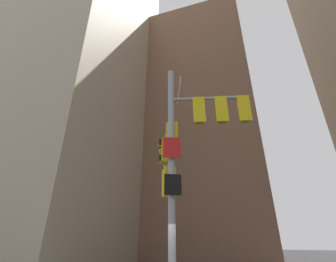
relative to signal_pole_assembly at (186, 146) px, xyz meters
The scene contains 3 objects.
building_tower_left 30.02m from the signal_pole_assembly, 146.70° to the left, with size 16.41×16.41×54.91m, color tan.
building_mid_block 26.21m from the signal_pole_assembly, 98.56° to the left, with size 15.69×15.69×34.10m, color brown.
signal_pole_assembly is the anchor object (origin of this frame).
Camera 1 is at (2.37, -7.88, 2.02)m, focal length 24.87 mm.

